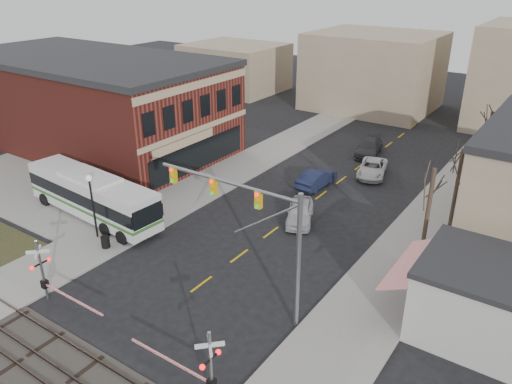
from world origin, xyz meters
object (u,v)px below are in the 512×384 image
car_a (300,212)px  pedestrian_far (140,201)px  rr_crossing_east (203,365)px  car_d (369,147)px  rr_crossing_west (47,274)px  traffic_signal_mast (257,221)px  transit_bus (92,195)px  car_c (372,168)px  street_lamp (91,194)px  trash_bin (105,242)px  car_b (317,178)px  pedestrian_near (142,219)px

car_a → pedestrian_far: bearing=-176.2°
rr_crossing_east → car_d: rr_crossing_east is taller
car_a → rr_crossing_west: bearing=-136.5°
car_a → car_d: 17.14m
traffic_signal_mast → rr_crossing_west: size_ratio=1.67×
rr_crossing_west → pedestrian_far: 11.93m
traffic_signal_mast → car_a: (-3.30, 10.76, -4.90)m
transit_bus → car_c: 25.14m
street_lamp → trash_bin: (1.70, -0.65, -2.99)m
transit_bus → trash_bin: transit_bus is taller
rr_crossing_west → car_b: rr_crossing_west is taller
rr_crossing_east → car_d: (-6.57, 34.62, -1.19)m
trash_bin → car_d: car_d is taller
rr_crossing_east → trash_bin: bearing=156.2°
car_d → pedestrian_near: (-7.34, -25.07, 0.23)m
car_b → car_c: 6.06m
traffic_signal_mast → pedestrian_far: (-14.50, 4.76, -4.64)m
trash_bin → car_c: 25.27m
pedestrian_near → rr_crossing_west: bearing=-149.4°
car_d → pedestrian_far: bearing=-124.3°
traffic_signal_mast → car_a: 12.27m
pedestrian_near → car_d: bearing=2.8°
street_lamp → car_b: bearing=63.1°
transit_bus → pedestrian_far: (2.51, 2.45, -0.84)m
trash_bin → car_d: bearing=74.9°
trash_bin → car_a: (9.14, 11.25, 0.27)m
rr_crossing_west → pedestrian_near: bearing=101.4°
car_c → pedestrian_far: size_ratio=2.74×
trash_bin → pedestrian_far: 5.67m
rr_crossing_west → trash_bin: 6.41m
rr_crossing_east → car_a: (-5.08, 17.54, -1.16)m
car_a → car_b: bearing=83.0°
car_a → pedestrian_near: bearing=-162.2°
transit_bus → rr_crossing_east: 20.87m
rr_crossing_east → pedestrian_far: 19.97m
transit_bus → street_lamp: 3.94m
rr_crossing_east → traffic_signal_mast: bearing=104.6°
rr_crossing_east → pedestrian_far: size_ratio=2.98×
transit_bus → car_b: bearing=52.5°
trash_bin → traffic_signal_mast: bearing=2.3°
rr_crossing_east → car_b: bearing=106.5°
car_c → pedestrian_near: (-9.86, -19.87, 0.30)m
car_d → pedestrian_near: size_ratio=3.00×
rr_crossing_west → pedestrian_far: bearing=110.7°
car_a → car_c: car_a is taller
trash_bin → pedestrian_near: bearing=84.7°
transit_bus → traffic_signal_mast: traffic_signal_mast is taller
traffic_signal_mast → car_c: (-2.28, 22.63, -4.99)m
car_a → traffic_signal_mast: bearing=-97.3°
rr_crossing_west → street_lamp: size_ratio=1.16×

